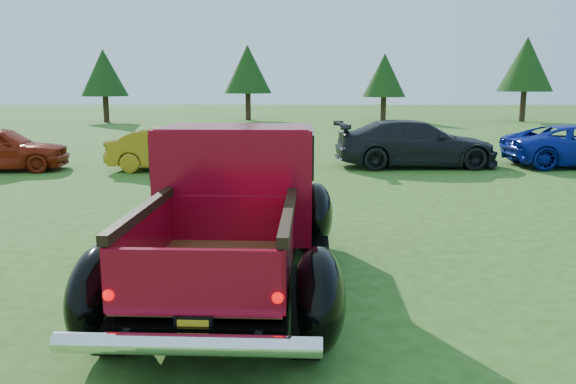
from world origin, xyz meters
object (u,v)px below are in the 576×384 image
object	(u,v)px
pickup_truck	(238,207)
show_car_grey	(416,144)
tree_mid_right	(384,75)
show_car_yellow	(175,149)
tree_west	(104,73)
tree_mid_left	(248,69)
tree_east	(526,64)

from	to	relation	value
pickup_truck	show_car_grey	distance (m)	10.72
tree_mid_right	show_car_grey	size ratio (longest dim) A/B	0.92
pickup_truck	show_car_grey	xyz separation A→B (m)	(4.42, 9.76, -0.22)
pickup_truck	show_car_yellow	bearing A→B (deg)	108.56
show_car_grey	tree_mid_right	bearing A→B (deg)	-9.14
show_car_yellow	tree_mid_right	bearing A→B (deg)	-18.65
pickup_truck	tree_west	bearing A→B (deg)	113.03
show_car_yellow	tree_mid_left	bearing A→B (deg)	3.83
tree_mid_right	show_car_grey	world-z (taller)	tree_mid_right
tree_west	tree_east	distance (m)	27.01
tree_west	tree_mid_left	bearing A→B (deg)	12.53
tree_mid_right	show_car_grey	bearing A→B (deg)	-96.86
tree_mid_right	tree_mid_left	bearing A→B (deg)	173.66
tree_east	tree_mid_right	bearing A→B (deg)	176.82
tree_west	tree_east	size ratio (longest dim) A/B	0.85
tree_mid_right	tree_east	xyz separation A→B (m)	(9.00, -0.50, 0.68)
pickup_truck	show_car_yellow	distance (m)	9.32
tree_mid_right	show_car_yellow	size ratio (longest dim) A/B	1.19
tree_mid_left	tree_west	bearing A→B (deg)	-167.47
tree_mid_left	show_car_grey	bearing A→B (deg)	-73.38
tree_mid_left	show_car_yellow	xyz separation A→B (m)	(-0.50, -22.59, -2.78)
tree_east	pickup_truck	world-z (taller)	tree_east
tree_west	tree_mid_right	bearing A→B (deg)	3.18
tree_west	tree_mid_left	size ratio (longest dim) A/B	0.92
show_car_yellow	show_car_grey	xyz separation A→B (m)	(7.00, 0.82, 0.08)
pickup_truck	show_car_grey	world-z (taller)	pickup_truck
tree_east	pickup_truck	size ratio (longest dim) A/B	1.02
show_car_grey	tree_mid_left	bearing A→B (deg)	14.35
tree_mid_left	show_car_yellow	size ratio (longest dim) A/B	1.36
tree_west	tree_mid_right	world-z (taller)	tree_west
show_car_yellow	show_car_grey	distance (m)	7.05
show_car_grey	show_car_yellow	bearing A→B (deg)	94.38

